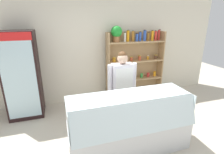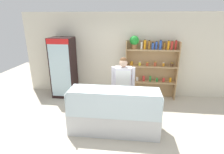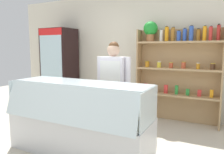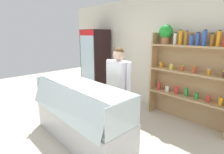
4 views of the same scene
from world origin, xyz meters
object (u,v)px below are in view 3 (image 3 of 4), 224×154
deli_display_case (79,131)px  shelving_unit (174,65)px  drinks_fridge (60,69)px  shop_clerk (113,81)px

deli_display_case → shelving_unit: bearing=65.2°
drinks_fridge → shop_clerk: drinks_fridge is taller
drinks_fridge → shop_clerk: bearing=-26.9°
shelving_unit → shop_clerk: bearing=-122.2°
shelving_unit → deli_display_case: bearing=-114.8°
shelving_unit → deli_display_case: size_ratio=0.99×
deli_display_case → shop_clerk: 0.99m
deli_display_case → drinks_fridge: bearing=136.0°
shelving_unit → shop_clerk: (-0.75, -1.19, -0.22)m
drinks_fridge → deli_display_case: 2.64m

